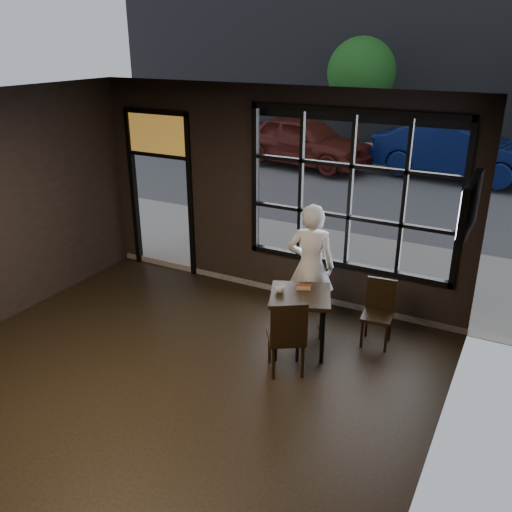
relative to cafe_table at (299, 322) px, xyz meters
The scene contains 16 objects.
floor 2.39m from the cafe_table, 117.66° to the right, with size 6.00×7.00×0.02m, color black.
ceiling 3.66m from the cafe_table, 117.66° to the right, with size 6.00×7.00×0.02m, color black.
wall_right 3.07m from the cafe_table, 47.59° to the right, with size 0.04×7.00×3.20m, color black.
window_frame 1.99m from the cafe_table, 85.71° to the left, with size 3.06×0.12×2.28m, color black.
stained_transom 4.00m from the cafe_table, 156.13° to the left, with size 1.20×0.06×0.70m, color orange.
street_asphalt 21.94m from the cafe_table, 92.86° to the left, with size 60.00×41.00×0.04m, color #545456.
cafe_table is the anchor object (origin of this frame).
chair_near 0.52m from the cafe_table, 84.71° to the right, with size 0.43×0.43×1.00m, color black.
chair_window 1.04m from the cafe_table, 35.31° to the left, with size 0.38×0.38×0.89m, color black.
man 0.85m from the cafe_table, 102.35° to the left, with size 0.65×0.43×1.79m, color silver.
hotdog 0.45m from the cafe_table, 98.17° to the left, with size 0.20×0.08×0.06m, color tan, non-canonical shape.
cup 0.52m from the cafe_table, 162.24° to the right, with size 0.12×0.12×0.10m, color silver.
tv 2.60m from the cafe_table, ahead, with size 0.11×0.97×0.57m, color black.
navy_car 10.35m from the cafe_table, 88.45° to the left, with size 1.62×4.63×1.53m, color #081342.
maroon_car 10.65m from the cafe_table, 113.12° to the left, with size 1.76×4.37×1.49m, color #5C1E18.
tree_left 13.23m from the cafe_table, 105.04° to the left, with size 2.25×2.25×3.84m.
Camera 1 is at (3.47, -3.59, 3.81)m, focal length 38.00 mm.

